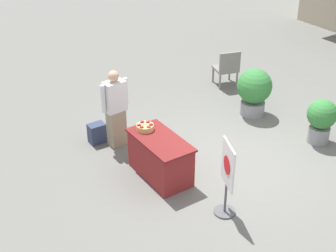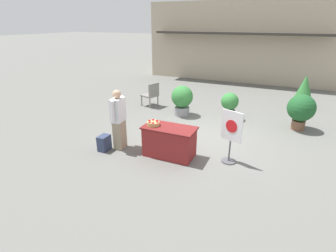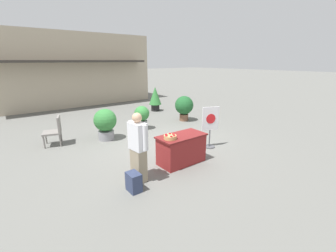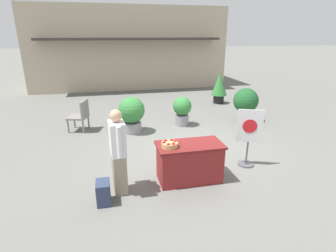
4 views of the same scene
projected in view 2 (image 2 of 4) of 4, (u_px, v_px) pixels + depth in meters
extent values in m
plane|color=slate|center=(200.00, 137.00, 7.93)|extent=(120.00, 120.00, 0.00)
cube|color=#B7A88E|center=(245.00, 40.00, 16.06)|extent=(10.48, 4.58, 4.29)
cube|color=#38332D|center=(237.00, 33.00, 13.55)|extent=(8.91, 0.90, 0.12)
cube|color=maroon|center=(169.00, 142.00, 6.68)|extent=(1.25, 0.64, 0.75)
cube|color=maroon|center=(169.00, 128.00, 6.54)|extent=(1.33, 0.68, 0.04)
cylinder|color=tan|center=(153.00, 123.00, 6.63)|extent=(0.32, 0.32, 0.10)
sphere|color=red|center=(157.00, 123.00, 6.58)|extent=(0.08, 0.08, 0.08)
sphere|color=#A30F14|center=(157.00, 121.00, 6.67)|extent=(0.08, 0.08, 0.08)
sphere|color=#A30F14|center=(153.00, 120.00, 6.72)|extent=(0.08, 0.08, 0.08)
sphere|color=#A30F14|center=(149.00, 121.00, 6.67)|extent=(0.08, 0.08, 0.08)
sphere|color=#A30F14|center=(150.00, 123.00, 6.55)|extent=(0.08, 0.08, 0.08)
sphere|color=red|center=(153.00, 124.00, 6.51)|extent=(0.08, 0.08, 0.08)
cube|color=gray|center=(120.00, 135.00, 7.10)|extent=(0.27, 0.36, 0.79)
cube|color=silver|center=(118.00, 110.00, 6.84)|extent=(0.30, 0.44, 0.62)
sphere|color=tan|center=(117.00, 94.00, 6.68)|extent=(0.22, 0.22, 0.22)
cylinder|color=silver|center=(123.00, 106.00, 7.06)|extent=(0.09, 0.09, 0.57)
cylinder|color=silver|center=(113.00, 112.00, 6.60)|extent=(0.09, 0.09, 0.57)
cube|color=#2D3856|center=(104.00, 143.00, 7.03)|extent=(0.24, 0.34, 0.42)
cylinder|color=#4C4C51|center=(228.00, 161.00, 6.52)|extent=(0.36, 0.36, 0.03)
cylinder|color=#4C4C51|center=(229.00, 151.00, 6.41)|extent=(0.04, 0.04, 0.55)
cube|color=silver|center=(232.00, 126.00, 6.17)|extent=(0.53, 0.24, 0.75)
cylinder|color=red|center=(231.00, 126.00, 6.16)|extent=(0.29, 0.12, 0.31)
cylinder|color=gray|center=(142.00, 101.00, 10.73)|extent=(0.05, 0.05, 0.41)
cylinder|color=gray|center=(150.00, 99.00, 11.06)|extent=(0.05, 0.05, 0.41)
cylinder|color=gray|center=(150.00, 103.00, 10.44)|extent=(0.05, 0.05, 0.41)
cylinder|color=gray|center=(158.00, 101.00, 10.77)|extent=(0.05, 0.05, 0.41)
cube|color=gray|center=(150.00, 95.00, 10.66)|extent=(0.68, 0.68, 0.06)
cube|color=gray|center=(154.00, 90.00, 10.41)|extent=(0.21, 0.54, 0.50)
cylinder|color=gray|center=(229.00, 114.00, 9.30)|extent=(0.43, 0.43, 0.35)
sphere|color=#337A38|center=(230.00, 101.00, 9.12)|extent=(0.61, 0.61, 0.61)
cylinder|color=gray|center=(182.00, 111.00, 9.69)|extent=(0.55, 0.55, 0.31)
sphere|color=#337A38|center=(182.00, 97.00, 9.49)|extent=(0.79, 0.79, 0.79)
cylinder|color=black|center=(301.00, 103.00, 10.51)|extent=(0.46, 0.46, 0.37)
cone|color=#337A38|center=(305.00, 87.00, 10.26)|extent=(0.67, 0.67, 0.95)
cylinder|color=brown|center=(298.00, 125.00, 8.42)|extent=(0.41, 0.41, 0.30)
sphere|color=#1E5628|center=(301.00, 108.00, 8.20)|extent=(0.85, 0.85, 0.85)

